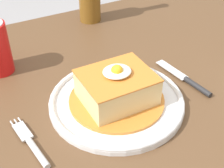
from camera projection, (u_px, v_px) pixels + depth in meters
dining_table at (116, 123)px, 0.77m from camera, size 1.41×0.86×0.72m
main_plate at (117, 101)px, 0.66m from camera, size 0.28×0.28×0.02m
sandwich_meal at (117, 89)px, 0.65m from camera, size 0.20×0.20×0.09m
fork at (33, 146)px, 0.57m from camera, size 0.03×0.14×0.01m
knife at (190, 81)px, 0.72m from camera, size 0.04×0.17×0.01m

